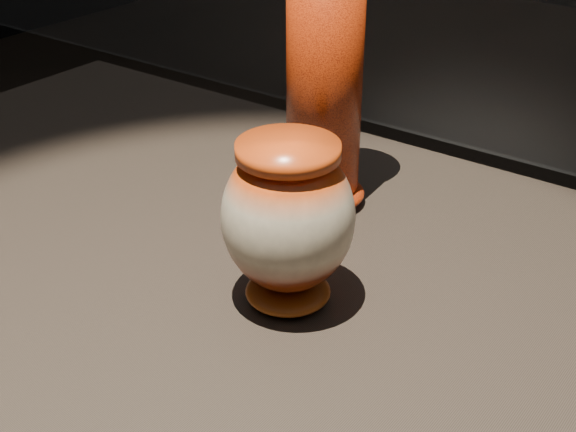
% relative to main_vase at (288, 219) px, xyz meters
% --- Properties ---
extents(main_vase, '(0.16, 0.16, 0.19)m').
position_rel_main_vase_xyz_m(main_vase, '(0.00, 0.00, 0.00)').
color(main_vase, '#661E09').
rests_on(main_vase, display_plinth).
extents(tall_vase, '(0.14, 0.14, 0.38)m').
position_rel_main_vase_xyz_m(tall_vase, '(-0.10, 0.22, 0.08)').
color(tall_vase, red).
rests_on(tall_vase, display_plinth).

